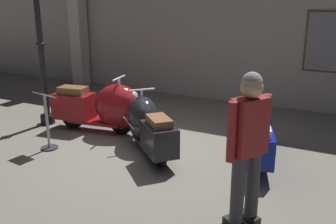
# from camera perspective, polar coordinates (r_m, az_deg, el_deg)

# --- Properties ---
(ground_plane) EXTENTS (60.00, 60.00, 0.00)m
(ground_plane) POSITION_cam_1_polar(r_m,az_deg,el_deg) (6.27, -2.21, -5.91)
(ground_plane) COLOR slate
(showroom_back_wall) EXTENTS (18.00, 0.63, 3.95)m
(showroom_back_wall) POSITION_cam_1_polar(r_m,az_deg,el_deg) (9.18, 8.32, 13.94)
(showroom_back_wall) COLOR #ADA89E
(showroom_back_wall) RESTS_ON ground
(scooter_0) EXTENTS (1.79, 0.74, 1.06)m
(scooter_0) POSITION_cam_1_polar(r_m,az_deg,el_deg) (7.08, -9.49, 0.74)
(scooter_0) COLOR black
(scooter_0) RESTS_ON ground
(scooter_1) EXTENTS (1.48, 1.42, 0.98)m
(scooter_1) POSITION_cam_1_polar(r_m,az_deg,el_deg) (6.16, -3.11, -1.91)
(scooter_1) COLOR black
(scooter_1) RESTS_ON ground
(scooter_2) EXTENTS (0.90, 1.63, 0.96)m
(scooter_2) POSITION_cam_1_polar(r_m,az_deg,el_deg) (6.02, 13.11, -2.88)
(scooter_2) COLOR black
(scooter_2) RESTS_ON ground
(lamppost) EXTENTS (0.28, 0.28, 2.97)m
(lamppost) POSITION_cam_1_polar(r_m,az_deg,el_deg) (7.66, -18.50, 9.31)
(lamppost) COLOR black
(lamppost) RESTS_ON ground
(visitor_0) EXTENTS (0.40, 0.53, 1.73)m
(visitor_0) POSITION_cam_1_polar(r_m,az_deg,el_deg) (4.05, 11.90, -4.26)
(visitor_0) COLOR black
(visitor_0) RESTS_ON ground
(info_stanchion) EXTENTS (0.35, 0.28, 0.98)m
(info_stanchion) POSITION_cam_1_polar(r_m,az_deg,el_deg) (6.54, -17.58, -1.94)
(info_stanchion) COLOR #333338
(info_stanchion) RESTS_ON ground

